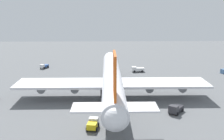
# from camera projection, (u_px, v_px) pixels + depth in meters

# --- Properties ---
(ground_plane) EXTENTS (271.78, 271.78, 0.00)m
(ground_plane) POSITION_uv_depth(u_px,v_px,m) (112.00, 94.00, 84.04)
(ground_plane) COLOR slate
(cargo_airplane) EXTENTS (67.94, 58.37, 18.02)m
(cargo_airplane) POSITION_uv_depth(u_px,v_px,m) (112.00, 78.00, 82.31)
(cargo_airplane) COLOR silver
(cargo_airplane) RESTS_ON ground_plane
(maintenance_van) EXTENTS (4.10, 3.04, 2.30)m
(maintenance_van) POSITION_uv_depth(u_px,v_px,m) (93.00, 124.00, 60.02)
(maintenance_van) COLOR silver
(maintenance_van) RESTS_ON ground_plane
(cargo_loader) EXTENTS (5.33, 4.91, 2.47)m
(cargo_loader) POSITION_uv_depth(u_px,v_px,m) (176.00, 109.00, 69.06)
(cargo_loader) COLOR #333338
(cargo_loader) RESTS_ON ground_plane
(baggage_tug) EXTENTS (4.58, 3.67, 2.08)m
(baggage_tug) POSITION_uv_depth(u_px,v_px,m) (44.00, 66.00, 119.87)
(baggage_tug) COLOR silver
(baggage_tug) RESTS_ON ground_plane
(catering_truck) EXTENTS (2.89, 5.39, 2.28)m
(catering_truck) POSITION_uv_depth(u_px,v_px,m) (138.00, 69.00, 113.44)
(catering_truck) COLOR white
(catering_truck) RESTS_ON ground_plane
(cargo_container_fore) EXTENTS (2.69, 3.42, 1.90)m
(cargo_container_fore) POSITION_uv_depth(u_px,v_px,m) (224.00, 71.00, 110.79)
(cargo_container_fore) COLOR #4C729E
(cargo_container_fore) RESTS_ON ground_plane
(safety_cone_nose) EXTENTS (0.44, 0.44, 0.63)m
(safety_cone_nose) POSITION_uv_depth(u_px,v_px,m) (119.00, 71.00, 113.77)
(safety_cone_nose) COLOR orange
(safety_cone_nose) RESTS_ON ground_plane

